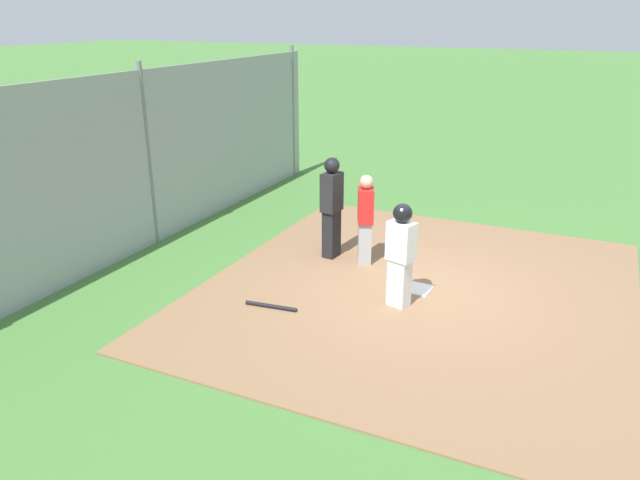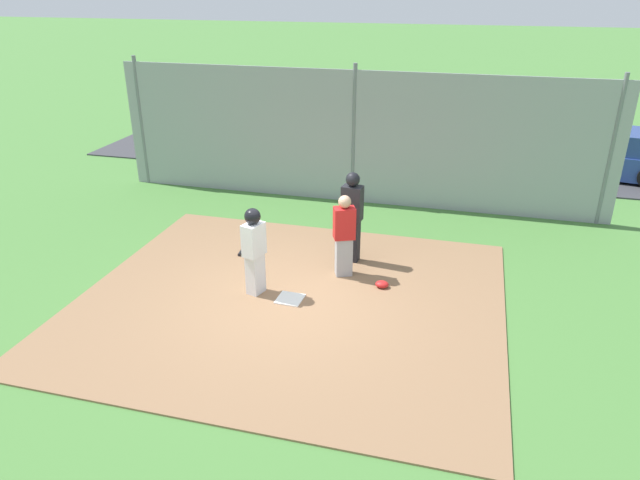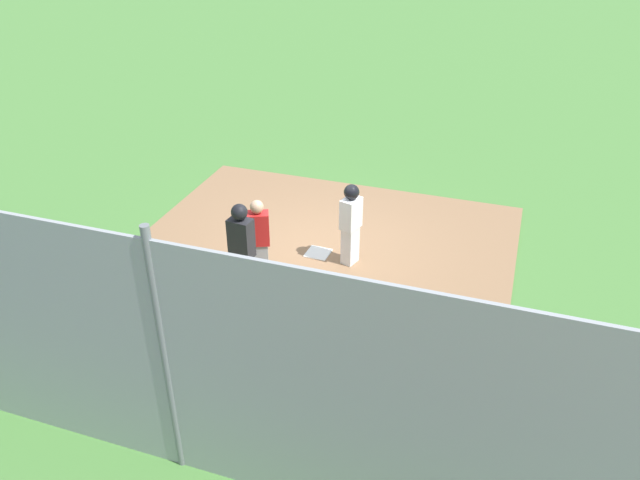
% 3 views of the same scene
% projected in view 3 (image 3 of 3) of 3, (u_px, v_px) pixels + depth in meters
% --- Properties ---
extents(ground_plane, '(140.00, 140.00, 0.00)m').
position_uv_depth(ground_plane, '(318.00, 255.00, 11.92)').
color(ground_plane, '#477A38').
extents(dirt_infield, '(7.20, 6.40, 0.03)m').
position_uv_depth(dirt_infield, '(318.00, 254.00, 11.92)').
color(dirt_infield, '#896647').
rests_on(dirt_infield, ground_plane).
extents(home_plate, '(0.46, 0.46, 0.02)m').
position_uv_depth(home_plate, '(318.00, 253.00, 11.90)').
color(home_plate, white).
rests_on(home_plate, dirt_infield).
extents(catcher, '(0.45, 0.39, 1.57)m').
position_uv_depth(catcher, '(259.00, 240.00, 10.75)').
color(catcher, '#9E9EA3').
rests_on(catcher, dirt_infield).
extents(umpire, '(0.41, 0.30, 1.80)m').
position_uv_depth(umpire, '(242.00, 251.00, 10.16)').
color(umpire, black).
rests_on(umpire, dirt_infield).
extents(runner, '(0.36, 0.44, 1.58)m').
position_uv_depth(runner, '(351.00, 220.00, 11.20)').
color(runner, silver).
rests_on(runner, dirt_infield).
extents(baseball_bat, '(0.15, 0.81, 0.06)m').
position_uv_depth(baseball_bat, '(374.00, 322.00, 10.02)').
color(baseball_bat, black).
rests_on(baseball_bat, dirt_infield).
extents(catcher_mask, '(0.24, 0.20, 0.12)m').
position_uv_depth(catcher_mask, '(229.00, 260.00, 11.60)').
color(catcher_mask, red).
rests_on(catcher_mask, dirt_infield).
extents(backstop_fence, '(12.00, 0.10, 3.35)m').
position_uv_depth(backstop_fence, '(167.00, 363.00, 6.90)').
color(backstop_fence, '#93999E').
rests_on(backstop_fence, ground_plane).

